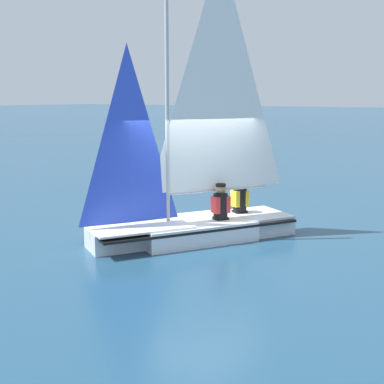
{
  "coord_description": "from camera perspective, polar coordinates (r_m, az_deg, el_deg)",
  "views": [
    {
      "loc": [
        -9.09,
        -5.94,
        2.97
      ],
      "look_at": [
        0.0,
        0.0,
        1.01
      ],
      "focal_mm": 50.0,
      "sensor_mm": 36.0,
      "label": 1
    }
  ],
  "objects": [
    {
      "name": "ground_plane",
      "position": [
        11.26,
        0.0,
        -5.05
      ],
      "size": [
        260.0,
        260.0,
        0.0
      ],
      "primitive_type": "plane",
      "color": "navy"
    },
    {
      "name": "sailboat_main",
      "position": [
        11.08,
        0.21,
        -0.56
      ],
      "size": [
        4.4,
        3.47,
        5.97
      ],
      "rotation": [
        0.0,
        0.0,
        2.59
      ],
      "color": "silver",
      "rests_on": "ground_plane"
    },
    {
      "name": "sailor_helm",
      "position": [
        11.22,
        3.06,
        -1.8
      ],
      "size": [
        0.43,
        0.41,
        1.16
      ],
      "rotation": [
        0.0,
        0.0,
        2.59
      ],
      "color": "black",
      "rests_on": "ground_plane"
    },
    {
      "name": "sailor_crew",
      "position": [
        11.91,
        5.12,
        -1.18
      ],
      "size": [
        0.43,
        0.41,
        1.16
      ],
      "rotation": [
        0.0,
        0.0,
        2.59
      ],
      "color": "black",
      "rests_on": "ground_plane"
    }
  ]
}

